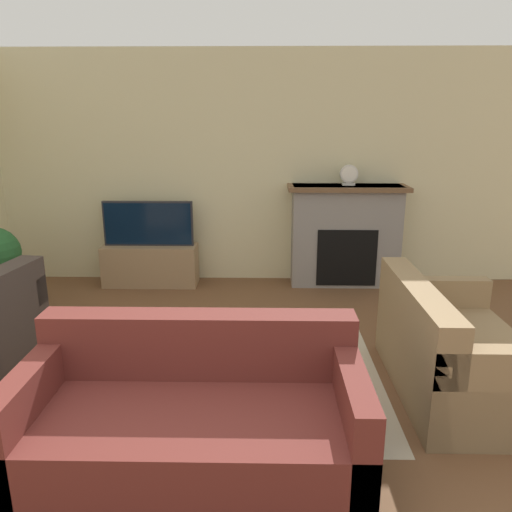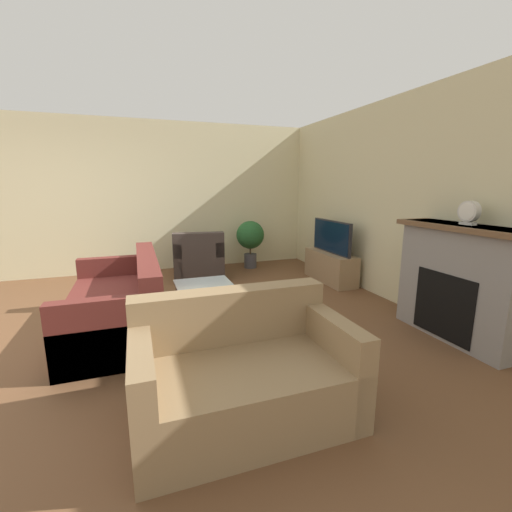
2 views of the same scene
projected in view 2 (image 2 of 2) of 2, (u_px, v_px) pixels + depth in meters
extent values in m
plane|color=brown|center=(49.00, 334.00, 3.68)|extent=(20.00, 20.00, 0.00)
cube|color=beige|center=(382.00, 201.00, 4.79)|extent=(8.17, 0.06, 2.70)
cube|color=beige|center=(197.00, 197.00, 6.51)|extent=(0.06, 7.22, 2.70)
cube|color=#B7A88E|center=(213.00, 322.00, 3.98)|extent=(2.34, 1.87, 0.00)
cube|color=gray|center=(460.00, 283.00, 3.47)|extent=(1.25, 0.37, 1.19)
cube|color=black|center=(443.00, 306.00, 3.46)|extent=(0.69, 0.01, 0.67)
cube|color=brown|center=(464.00, 227.00, 3.35)|extent=(1.37, 0.43, 0.05)
cube|color=#997A56|center=(330.00, 267.00, 5.65)|extent=(1.10, 0.37, 0.48)
cube|color=#232328|center=(332.00, 237.00, 5.55)|extent=(1.04, 0.05, 0.53)
cube|color=black|center=(330.00, 237.00, 5.54)|extent=(1.00, 0.01, 0.49)
cube|color=#5B231E|center=(115.00, 313.00, 3.70)|extent=(1.89, 0.92, 0.42)
cube|color=#5B231E|center=(148.00, 274.00, 3.74)|extent=(1.89, 0.20, 0.40)
cube|color=#5B231E|center=(118.00, 281.00, 4.49)|extent=(0.14, 0.92, 0.66)
cube|color=#5B231E|center=(109.00, 336.00, 2.87)|extent=(0.14, 0.92, 0.66)
cube|color=#8C704C|center=(245.00, 390.00, 2.32)|extent=(0.89, 1.44, 0.42)
cube|color=#8C704C|center=(231.00, 315.00, 2.55)|extent=(0.20, 1.44, 0.40)
cube|color=#8C704C|center=(143.00, 393.00, 2.08)|extent=(0.89, 0.14, 0.66)
cube|color=#8C704C|center=(329.00, 358.00, 2.51)|extent=(0.89, 0.14, 0.66)
cube|color=#3D332D|center=(199.00, 265.00, 5.93)|extent=(1.00, 0.93, 0.42)
cube|color=#3D332D|center=(199.00, 245.00, 5.52)|extent=(0.31, 0.84, 0.40)
cube|color=#3D332D|center=(218.00, 257.00, 5.97)|extent=(0.90, 0.26, 0.66)
cube|color=#3D332D|center=(179.00, 259.00, 5.84)|extent=(0.90, 0.26, 0.66)
cylinder|color=#333338|center=(177.00, 296.00, 4.32)|extent=(0.04, 0.04, 0.38)
cylinder|color=#333338|center=(190.00, 329.00, 3.34)|extent=(0.04, 0.04, 0.38)
cylinder|color=#333338|center=(223.00, 292.00, 4.51)|extent=(0.04, 0.04, 0.38)
cylinder|color=#333338|center=(247.00, 321.00, 3.53)|extent=(0.04, 0.04, 0.38)
cube|color=silver|center=(208.00, 291.00, 3.88)|extent=(1.14, 0.67, 0.02)
cylinder|color=#47474C|center=(250.00, 261.00, 6.60)|extent=(0.24, 0.24, 0.27)
cylinder|color=#4C3823|center=(250.00, 250.00, 6.56)|extent=(0.03, 0.03, 0.16)
sphere|color=#235628|center=(250.00, 235.00, 6.50)|extent=(0.53, 0.53, 0.53)
cube|color=beige|center=(468.00, 223.00, 3.34)|extent=(0.14, 0.07, 0.03)
cylinder|color=beige|center=(469.00, 211.00, 3.32)|extent=(0.20, 0.07, 0.20)
cylinder|color=white|center=(466.00, 211.00, 3.31)|extent=(0.17, 0.00, 0.17)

